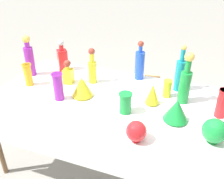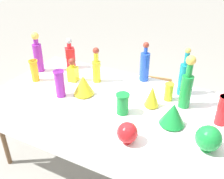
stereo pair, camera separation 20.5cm
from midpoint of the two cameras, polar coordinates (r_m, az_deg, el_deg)
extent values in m
plane|color=gray|center=(2.59, 2.37, -16.82)|extent=(40.00, 40.00, 0.00)
cube|color=white|center=(2.11, 2.78, -2.79)|extent=(2.05, 1.08, 0.03)
cube|color=white|center=(1.79, -4.78, -14.09)|extent=(2.05, 0.01, 0.24)
cylinder|color=brown|center=(2.53, -21.70, -9.56)|extent=(0.04, 0.04, 0.73)
cylinder|color=brown|center=(3.04, -9.86, -0.53)|extent=(0.04, 0.04, 0.73)
cylinder|color=brown|center=(2.57, 26.37, -9.96)|extent=(0.04, 0.04, 0.73)
cylinder|color=#198C38|center=(2.06, 19.26, -0.57)|extent=(0.09, 0.09, 0.27)
cylinder|color=#198C38|center=(1.98, 20.16, 4.16)|extent=(0.05, 0.05, 0.11)
sphere|color=gold|center=(1.95, 20.55, 6.19)|extent=(0.07, 0.07, 0.07)
cylinder|color=blue|center=(2.39, 9.91, 5.01)|extent=(0.09, 0.09, 0.27)
cylinder|color=blue|center=(2.32, 10.27, 8.78)|extent=(0.04, 0.04, 0.06)
sphere|color=maroon|center=(2.31, 10.38, 9.91)|extent=(0.05, 0.05, 0.05)
cylinder|color=teal|center=(2.23, 18.57, 2.08)|extent=(0.08, 0.08, 0.28)
cylinder|color=teal|center=(2.16, 19.39, 6.61)|extent=(0.04, 0.04, 0.11)
sphere|color=gold|center=(2.13, 19.70, 8.30)|extent=(0.05, 0.05, 0.05)
cylinder|color=yellow|center=(2.34, -1.04, 4.04)|extent=(0.08, 0.08, 0.20)
cylinder|color=yellow|center=(2.28, -1.07, 7.36)|extent=(0.04, 0.04, 0.09)
sphere|color=maroon|center=(2.26, -1.09, 8.82)|extent=(0.06, 0.06, 0.06)
cylinder|color=purple|center=(2.62, -14.33, 6.96)|extent=(0.09, 0.09, 0.29)
cylinder|color=purple|center=(2.56, -14.82, 10.55)|extent=(0.05, 0.05, 0.06)
sphere|color=gold|center=(2.54, -14.98, 11.68)|extent=(0.07, 0.07, 0.07)
cube|color=red|center=(2.64, -7.32, 7.07)|extent=(0.13, 0.13, 0.22)
cylinder|color=red|center=(2.59, -7.51, 9.90)|extent=(0.04, 0.04, 0.06)
sphere|color=#B2B2B7|center=(2.58, -7.58, 10.88)|extent=(0.06, 0.06, 0.06)
cube|color=yellow|center=(2.38, -6.49, 3.44)|extent=(0.09, 0.09, 0.14)
cylinder|color=yellow|center=(2.34, -6.61, 5.42)|extent=(0.04, 0.04, 0.04)
sphere|color=maroon|center=(2.33, -6.67, 6.30)|extent=(0.07, 0.07, 0.07)
cylinder|color=red|center=(1.98, 26.77, -4.39)|extent=(0.08, 0.08, 0.23)
cylinder|color=purple|center=(2.12, -9.15, 1.22)|extent=(0.08, 0.08, 0.24)
cylinder|color=purple|center=(2.07, -9.40, 3.96)|extent=(0.09, 0.09, 0.01)
cylinder|color=#198C38|center=(1.90, 5.54, -3.36)|extent=(0.09, 0.09, 0.17)
cylinder|color=#198C38|center=(1.86, 5.65, -1.37)|extent=(0.11, 0.11, 0.01)
cylinder|color=orange|center=(2.44, -15.04, 4.11)|extent=(0.07, 0.07, 0.21)
cylinder|color=orange|center=(2.40, -15.34, 6.24)|extent=(0.08, 0.08, 0.01)
cylinder|color=yellow|center=(2.14, 15.56, -0.60)|extent=(0.07, 0.07, 0.15)
cylinder|color=yellow|center=(2.10, 15.82, 1.06)|extent=(0.08, 0.08, 0.01)
cylinder|color=yellow|center=(2.18, -3.76, -1.05)|extent=(0.09, 0.09, 0.01)
cone|color=yellow|center=(2.13, -3.84, 1.00)|extent=(0.18, 0.18, 0.17)
cylinder|color=yellow|center=(2.06, 11.78, -3.70)|extent=(0.06, 0.06, 0.01)
cone|color=yellow|center=(2.01, 12.04, -1.56)|extent=(0.12, 0.12, 0.17)
cylinder|color=#198C38|center=(1.90, 16.53, -7.65)|extent=(0.09, 0.09, 0.01)
cone|color=#198C38|center=(1.84, 16.92, -5.48)|extent=(0.19, 0.19, 0.16)
cylinder|color=#198C38|center=(1.77, 23.89, -12.38)|extent=(0.07, 0.07, 0.01)
sphere|color=#198C38|center=(1.72, 24.48, -10.23)|extent=(0.16, 0.16, 0.16)
cylinder|color=red|center=(1.69, 6.98, -11.78)|extent=(0.06, 0.06, 0.01)
sphere|color=red|center=(1.64, 7.14, -9.86)|extent=(0.14, 0.14, 0.14)
cube|color=white|center=(2.13, -19.48, -3.13)|extent=(0.06, 0.03, 0.04)
cube|color=white|center=(1.81, -7.15, -7.82)|extent=(0.05, 0.02, 0.05)
cube|color=tan|center=(3.48, 11.26, -0.82)|extent=(0.47, 0.38, 0.28)
cube|color=tan|center=(3.48, 12.01, 2.42)|extent=(0.39, 0.13, 0.09)
camera|label=1|loc=(0.10, -87.14, 1.64)|focal=40.00mm
camera|label=2|loc=(0.10, 92.86, -1.64)|focal=40.00mm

